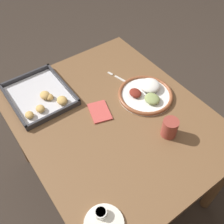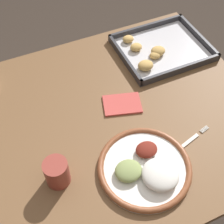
{
  "view_description": "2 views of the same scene",
  "coord_description": "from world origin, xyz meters",
  "px_view_note": "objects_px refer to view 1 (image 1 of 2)",
  "views": [
    {
      "loc": [
        -0.7,
        0.5,
        1.74
      ],
      "look_at": [
        0.0,
        0.0,
        0.74
      ],
      "focal_mm": 42.0,
      "sensor_mm": 36.0,
      "label": 1
    },
    {
      "loc": [
        -0.27,
        -0.61,
        1.61
      ],
      "look_at": [
        0.0,
        0.0,
        0.74
      ],
      "focal_mm": 50.0,
      "sensor_mm": 36.0,
      "label": 2
    }
  ],
  "objects_px": {
    "baking_tray": "(41,97)",
    "fork": "(122,80)",
    "saucer_plate": "(104,223)",
    "napkin": "(100,112)",
    "dinner_plate": "(146,94)",
    "drinking_cup": "(170,128)"
  },
  "relations": [
    {
      "from": "baking_tray",
      "to": "fork",
      "type": "bearing_deg",
      "value": -107.68
    },
    {
      "from": "saucer_plate",
      "to": "napkin",
      "type": "height_order",
      "value": "saucer_plate"
    },
    {
      "from": "dinner_plate",
      "to": "fork",
      "type": "xyz_separation_m",
      "value": [
        0.17,
        0.03,
        -0.01
      ]
    },
    {
      "from": "dinner_plate",
      "to": "napkin",
      "type": "distance_m",
      "value": 0.28
    },
    {
      "from": "dinner_plate",
      "to": "saucer_plate",
      "type": "height_order",
      "value": "dinner_plate"
    },
    {
      "from": "saucer_plate",
      "to": "drinking_cup",
      "type": "xyz_separation_m",
      "value": [
        0.17,
        -0.49,
        0.04
      ]
    },
    {
      "from": "dinner_plate",
      "to": "saucer_plate",
      "type": "xyz_separation_m",
      "value": [
        -0.43,
        0.57,
        -0.0
      ]
    },
    {
      "from": "fork",
      "to": "dinner_plate",
      "type": "bearing_deg",
      "value": 175.24
    },
    {
      "from": "fork",
      "to": "baking_tray",
      "type": "relative_size",
      "value": 0.51
    },
    {
      "from": "dinner_plate",
      "to": "napkin",
      "type": "bearing_deg",
      "value": 80.17
    },
    {
      "from": "drinking_cup",
      "to": "dinner_plate",
      "type": "bearing_deg",
      "value": -17.49
    },
    {
      "from": "dinner_plate",
      "to": "fork",
      "type": "relative_size",
      "value": 1.57
    },
    {
      "from": "saucer_plate",
      "to": "drinking_cup",
      "type": "relative_size",
      "value": 1.61
    },
    {
      "from": "dinner_plate",
      "to": "fork",
      "type": "distance_m",
      "value": 0.18
    },
    {
      "from": "baking_tray",
      "to": "drinking_cup",
      "type": "distance_m",
      "value": 0.7
    },
    {
      "from": "drinking_cup",
      "to": "napkin",
      "type": "distance_m",
      "value": 0.37
    },
    {
      "from": "napkin",
      "to": "saucer_plate",
      "type": "bearing_deg",
      "value": 147.71
    },
    {
      "from": "baking_tray",
      "to": "drinking_cup",
      "type": "relative_size",
      "value": 3.89
    },
    {
      "from": "saucer_plate",
      "to": "drinking_cup",
      "type": "distance_m",
      "value": 0.52
    },
    {
      "from": "saucer_plate",
      "to": "baking_tray",
      "type": "bearing_deg",
      "value": -7.63
    },
    {
      "from": "baking_tray",
      "to": "saucer_plate",
      "type": "bearing_deg",
      "value": 172.37
    },
    {
      "from": "fork",
      "to": "napkin",
      "type": "distance_m",
      "value": 0.27
    }
  ]
}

